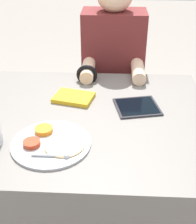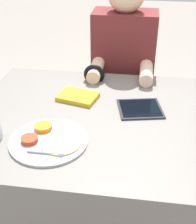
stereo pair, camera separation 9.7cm
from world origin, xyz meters
The scene contains 5 objects.
dining_table centered at (0.00, 0.00, 0.38)m, with size 1.05×0.89×0.75m.
thali_tray centered at (-0.13, -0.21, 0.76)m, with size 0.30×0.30×0.03m.
red_notebook centered at (-0.08, 0.15, 0.76)m, with size 0.20×0.17×0.02m.
tablet_device centered at (0.21, 0.08, 0.76)m, with size 0.22×0.21×0.01m.
person_diner centered at (0.10, 0.60, 0.59)m, with size 0.37×0.42×1.24m.
Camera 1 is at (0.10, -1.13, 1.47)m, focal length 50.00 mm.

